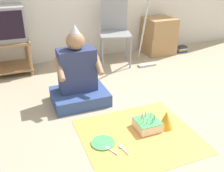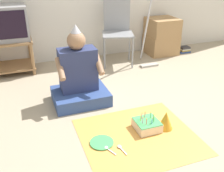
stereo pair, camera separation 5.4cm
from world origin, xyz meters
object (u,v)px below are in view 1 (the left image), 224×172
(tv, at_px, (5,24))
(person_seated, at_px, (78,79))
(book_pile, at_px, (181,49))
(dust_mop, at_px, (146,42))
(folding_chair, at_px, (115,27))
(birthday_cake, at_px, (147,124))
(cardboard_box_stack, at_px, (159,36))
(paper_plate, at_px, (103,143))
(party_hat_blue, at_px, (166,119))

(tv, bearing_deg, person_seated, -60.56)
(book_pile, bearing_deg, dust_mop, -161.09)
(tv, xyz_separation_m, folding_chair, (1.53, -0.17, -0.15))
(tv, xyz_separation_m, birthday_cake, (1.14, -1.97, -0.65))
(cardboard_box_stack, relative_size, paper_plate, 2.81)
(book_pile, height_order, paper_plate, book_pile)
(birthday_cake, xyz_separation_m, paper_plate, (-0.48, -0.05, -0.04))
(folding_chair, xyz_separation_m, birthday_cake, (-0.39, -1.81, -0.50))
(folding_chair, height_order, dust_mop, dust_mop)
(tv, xyz_separation_m, party_hat_blue, (1.31, -2.02, -0.61))
(folding_chair, distance_m, person_seated, 1.36)
(book_pile, bearing_deg, folding_chair, -177.93)
(book_pile, xyz_separation_m, paper_plate, (-2.16, -1.91, -0.03))
(folding_chair, relative_size, dust_mop, 0.79)
(paper_plate, bearing_deg, dust_mop, 51.67)
(paper_plate, bearing_deg, birthday_cake, 6.50)
(tv, bearing_deg, birthday_cake, -60.09)
(cardboard_box_stack, bearing_deg, party_hat_blue, -118.50)
(party_hat_blue, height_order, paper_plate, party_hat_blue)
(cardboard_box_stack, bearing_deg, book_pile, -12.39)
(tv, relative_size, dust_mop, 0.43)
(birthday_cake, bearing_deg, dust_mop, 62.94)
(cardboard_box_stack, height_order, dust_mop, dust_mop)
(party_hat_blue, bearing_deg, dust_mop, 68.90)
(book_pile, distance_m, person_seated, 2.41)
(cardboard_box_stack, relative_size, dust_mop, 0.50)
(party_hat_blue, distance_m, paper_plate, 0.66)
(tv, height_order, book_pile, tv)
(tv, distance_m, cardboard_box_stack, 2.43)
(folding_chair, distance_m, birthday_cake, 1.92)
(book_pile, bearing_deg, person_seated, -153.49)
(tv, distance_m, dust_mop, 2.00)
(folding_chair, relative_size, person_seated, 1.08)
(cardboard_box_stack, distance_m, birthday_cake, 2.33)
(tv, relative_size, book_pile, 2.59)
(folding_chair, relative_size, cardboard_box_stack, 1.58)
(party_hat_blue, relative_size, paper_plate, 0.83)
(paper_plate, bearing_deg, cardboard_box_stack, 49.08)
(tv, distance_m, paper_plate, 2.24)
(cardboard_box_stack, bearing_deg, folding_chair, -170.82)
(tv, height_order, paper_plate, tv)
(birthday_cake, relative_size, party_hat_blue, 1.27)
(book_pile, xyz_separation_m, person_seated, (-2.14, -1.07, 0.23))
(folding_chair, relative_size, paper_plate, 4.44)
(person_seated, relative_size, paper_plate, 4.12)
(person_seated, bearing_deg, folding_chair, 50.05)
(cardboard_box_stack, bearing_deg, paper_plate, -130.92)
(folding_chair, height_order, book_pile, folding_chair)
(tv, relative_size, birthday_cake, 2.27)
(person_seated, height_order, birthday_cake, person_seated)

